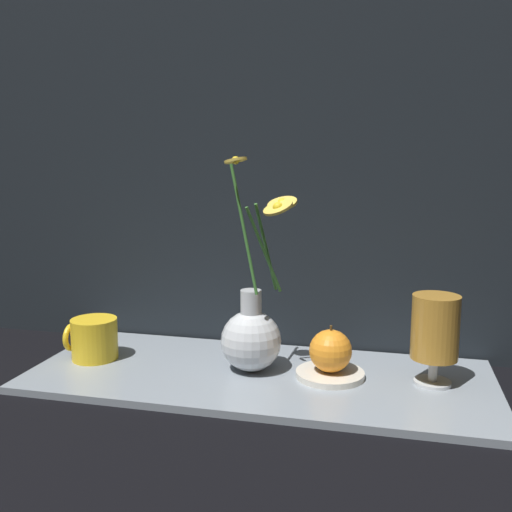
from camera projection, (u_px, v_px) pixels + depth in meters
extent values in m
plane|color=black|center=(259.00, 380.00, 0.96)|extent=(6.00, 6.00, 0.00)
cube|color=gray|center=(259.00, 376.00, 0.96)|extent=(0.77, 0.31, 0.01)
cube|color=black|center=(281.00, 58.00, 1.03)|extent=(1.27, 0.02, 1.10)
sphere|color=silver|center=(251.00, 341.00, 0.96)|extent=(0.10, 0.10, 0.10)
cylinder|color=silver|center=(251.00, 304.00, 0.95)|extent=(0.04, 0.04, 0.05)
cylinder|color=#3D7A33|center=(244.00, 228.00, 0.91)|extent=(0.05, 0.02, 0.21)
cylinder|color=#EAC64C|center=(236.00, 160.00, 0.87)|extent=(0.04, 0.04, 0.01)
sphere|color=yellow|center=(236.00, 160.00, 0.87)|extent=(0.01, 0.01, 0.01)
cylinder|color=#3D7A33|center=(264.00, 251.00, 0.91)|extent=(0.05, 0.06, 0.14)
cylinder|color=#EAC64C|center=(278.00, 207.00, 0.87)|extent=(0.06, 0.06, 0.02)
sphere|color=yellow|center=(278.00, 207.00, 0.87)|extent=(0.02, 0.02, 0.02)
cylinder|color=#3D7A33|center=(266.00, 248.00, 0.92)|extent=(0.03, 0.06, 0.15)
cylinder|color=#EAC64C|center=(282.00, 203.00, 0.89)|extent=(0.06, 0.06, 0.02)
sphere|color=yellow|center=(282.00, 203.00, 0.89)|extent=(0.02, 0.02, 0.02)
cylinder|color=yellow|center=(95.00, 339.00, 1.02)|extent=(0.08, 0.08, 0.07)
torus|color=yellow|center=(72.00, 337.00, 1.03)|extent=(0.01, 0.05, 0.05)
cylinder|color=silver|center=(432.00, 382.00, 0.91)|extent=(0.06, 0.06, 0.01)
cylinder|color=silver|center=(433.00, 369.00, 0.91)|extent=(0.01, 0.01, 0.04)
cylinder|color=#B77F2D|center=(435.00, 327.00, 0.90)|extent=(0.07, 0.07, 0.10)
cylinder|color=silver|center=(330.00, 374.00, 0.94)|extent=(0.11, 0.11, 0.01)
sphere|color=orange|center=(331.00, 351.00, 0.93)|extent=(0.07, 0.07, 0.07)
cylinder|color=#4C3819|center=(331.00, 328.00, 0.93)|extent=(0.00, 0.00, 0.01)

